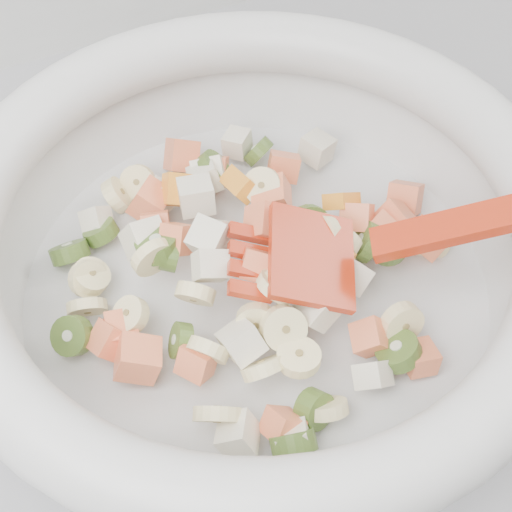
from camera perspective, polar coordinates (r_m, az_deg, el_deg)
name	(u,v)px	position (r m, az deg, el deg)	size (l,w,h in m)	color
mixing_bowl	(256,245)	(0.48, 0.03, 0.79)	(0.43, 0.38, 0.15)	silver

